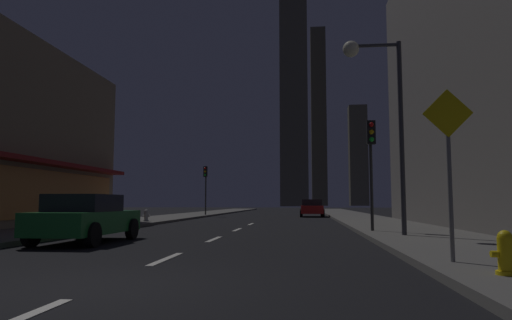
% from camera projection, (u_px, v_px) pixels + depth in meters
% --- Properties ---
extents(ground_plane, '(78.00, 136.00, 0.10)m').
position_uv_depth(ground_plane, '(269.00, 217.00, 38.19)').
color(ground_plane, black).
extents(sidewalk_right, '(4.00, 76.00, 0.15)m').
position_uv_depth(sidewalk_right, '(353.00, 216.00, 37.47)').
color(sidewalk_right, '#605E59').
rests_on(sidewalk_right, ground).
extents(sidewalk_left, '(4.00, 76.00, 0.15)m').
position_uv_depth(sidewalk_left, '(188.00, 216.00, 38.94)').
color(sidewalk_left, '#605E59').
rests_on(sidewalk_left, ground).
extents(lane_marking_center, '(0.16, 23.00, 0.01)m').
position_uv_depth(lane_marking_center, '(214.00, 239.00, 14.83)').
color(lane_marking_center, silver).
rests_on(lane_marking_center, ground).
extents(skyscraper_distant_tall, '(8.50, 8.86, 66.89)m').
position_uv_depth(skyscraper_distant_tall, '(294.00, 99.00, 141.50)').
color(skyscraper_distant_tall, brown).
rests_on(skyscraper_distant_tall, ground).
extents(skyscraper_distant_mid, '(5.38, 7.74, 64.36)m').
position_uv_depth(skyscraper_distant_mid, '(319.00, 117.00, 163.94)').
color(skyscraper_distant_mid, '#504C3C').
rests_on(skyscraper_distant_mid, ground).
extents(skyscraper_distant_short, '(6.38, 5.58, 35.68)m').
position_uv_depth(skyscraper_distant_short, '(358.00, 155.00, 161.08)').
color(skyscraper_distant_short, '#65604B').
rests_on(skyscraper_distant_short, ground).
extents(skyscraper_distant_slender, '(6.08, 8.88, 63.52)m').
position_uv_depth(skyscraper_distant_slender, '(424.00, 107.00, 146.00)').
color(skyscraper_distant_slender, '#312F25').
rests_on(skyscraper_distant_slender, ground).
extents(car_parked_near, '(1.98, 4.24, 1.45)m').
position_uv_depth(car_parked_near, '(86.00, 218.00, 13.64)').
color(car_parked_near, '#1E722D').
rests_on(car_parked_near, ground).
extents(car_parked_far, '(1.98, 4.24, 1.45)m').
position_uv_depth(car_parked_far, '(312.00, 208.00, 37.98)').
color(car_parked_far, '#B21919').
rests_on(car_parked_far, ground).
extents(fire_hydrant_yellow_near, '(0.42, 0.30, 0.65)m').
position_uv_depth(fire_hydrant_yellow_near, '(506.00, 254.00, 6.67)').
color(fire_hydrant_yellow_near, yellow).
rests_on(fire_hydrant_yellow_near, sidewalk_right).
extents(fire_hydrant_far_left, '(0.42, 0.30, 0.65)m').
position_uv_depth(fire_hydrant_far_left, '(146.00, 216.00, 25.46)').
color(fire_hydrant_far_left, '#B2B2B2').
rests_on(fire_hydrant_far_left, sidewalk_left).
extents(traffic_light_near_right, '(0.32, 0.48, 4.20)m').
position_uv_depth(traffic_light_near_right, '(371.00, 150.00, 17.15)').
color(traffic_light_near_right, '#2D2D2D').
rests_on(traffic_light_near_right, sidewalk_right).
extents(traffic_light_far_left, '(0.32, 0.48, 4.20)m').
position_uv_depth(traffic_light_far_left, '(205.00, 179.00, 39.06)').
color(traffic_light_far_left, '#2D2D2D').
rests_on(traffic_light_far_left, sidewalk_left).
extents(street_lamp_right, '(1.96, 0.56, 6.58)m').
position_uv_depth(street_lamp_right, '(375.00, 88.00, 15.30)').
color(street_lamp_right, '#38383D').
rests_on(street_lamp_right, sidewalk_right).
extents(pedestrian_crossing_sign, '(0.91, 0.08, 3.15)m').
position_uv_depth(pedestrian_crossing_sign, '(449.00, 158.00, 8.28)').
color(pedestrian_crossing_sign, slate).
rests_on(pedestrian_crossing_sign, sidewalk_right).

